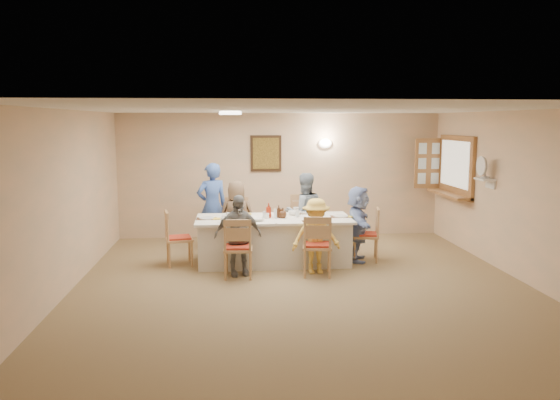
{
  "coord_description": "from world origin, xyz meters",
  "views": [
    {
      "loc": [
        -0.99,
        -7.47,
        2.34
      ],
      "look_at": [
        -0.2,
        1.4,
        1.05
      ],
      "focal_mm": 35.0,
      "sensor_mm": 36.0,
      "label": 1
    }
  ],
  "objects": [
    {
      "name": "placemat_fl",
      "position": [
        -0.91,
        0.94,
        0.76
      ],
      "size": [
        0.35,
        0.26,
        0.01
      ],
      "primitive_type": "cube",
      "color": "#472B19",
      "rests_on": "dining_table"
    },
    {
      "name": "ground",
      "position": [
        0.0,
        0.0,
        0.0
      ],
      "size": [
        7.0,
        7.0,
        0.0
      ],
      "primitive_type": "plane",
      "color": "brown"
    },
    {
      "name": "bowl_a",
      "position": [
        -0.58,
        1.1,
        0.78
      ],
      "size": [
        0.29,
        0.29,
        0.05
      ],
      "primitive_type": "imported",
      "rotation": [
        0.0,
        0.0,
        0.26
      ],
      "color": "white",
      "rests_on": "dining_table"
    },
    {
      "name": "chair_back_left",
      "position": [
        -0.91,
        2.16,
        0.49
      ],
      "size": [
        0.47,
        0.47,
        0.98
      ],
      "primitive_type": null,
      "rotation": [
        0.0,
        0.0,
        0.0
      ],
      "color": "tan",
      "rests_on": "ground"
    },
    {
      "name": "shutter_door",
      "position": [
        2.95,
        3.16,
        1.5
      ],
      "size": [
        0.55,
        0.04,
        1.0
      ],
      "primitive_type": "cube",
      "color": "#965D36",
      "rests_on": "room_walls"
    },
    {
      "name": "plate_fr",
      "position": [
        0.29,
        0.94,
        0.77
      ],
      "size": [
        0.25,
        0.25,
        0.02
      ],
      "primitive_type": "cylinder",
      "color": "white",
      "rests_on": "dining_table"
    },
    {
      "name": "napkin_bl",
      "position": [
        -0.73,
        1.73,
        0.77
      ],
      "size": [
        0.13,
        0.13,
        0.01
      ],
      "primitive_type": "cube",
      "color": "yellow",
      "rests_on": "dining_table"
    },
    {
      "name": "drinking_glass",
      "position": [
        -0.46,
        1.41,
        0.82
      ],
      "size": [
        0.06,
        0.06,
        0.09
      ],
      "primitive_type": "cylinder",
      "color": "silver",
      "rests_on": "dining_table"
    },
    {
      "name": "diner_front_right",
      "position": [
        0.29,
        0.68,
        0.58
      ],
      "size": [
        0.83,
        0.56,
        1.17
      ],
      "primitive_type": "imported",
      "rotation": [
        0.0,
        0.0,
        0.08
      ],
      "color": "#FECB52",
      "rests_on": "ground"
    },
    {
      "name": "wall_picture",
      "position": [
        -0.3,
        3.46,
        1.7
      ],
      "size": [
        0.62,
        0.05,
        0.72
      ],
      "color": "black",
      "rests_on": "room_walls"
    },
    {
      "name": "chair_back_right",
      "position": [
        0.29,
        2.16,
        0.51
      ],
      "size": [
        0.51,
        0.51,
        1.02
      ],
      "primitive_type": null,
      "rotation": [
        0.0,
        0.0,
        -0.04
      ],
      "color": "tan",
      "rests_on": "ground"
    },
    {
      "name": "plate_bl",
      "position": [
        -0.91,
        1.78,
        0.77
      ],
      "size": [
        0.26,
        0.26,
        0.02
      ],
      "primitive_type": "cylinder",
      "color": "white",
      "rests_on": "dining_table"
    },
    {
      "name": "napkin_br",
      "position": [
        0.47,
        1.73,
        0.77
      ],
      "size": [
        0.14,
        0.14,
        0.01
      ],
      "primitive_type": "cube",
      "color": "yellow",
      "rests_on": "dining_table"
    },
    {
      "name": "ceiling_light",
      "position": [
        -1.0,
        1.5,
        2.47
      ],
      "size": [
        0.36,
        0.36,
        0.05
      ],
      "primitive_type": "cylinder",
      "color": "white",
      "rests_on": "room_walls"
    },
    {
      "name": "plate_re",
      "position": [
        0.81,
        1.36,
        0.77
      ],
      "size": [
        0.25,
        0.25,
        0.02
      ],
      "primitive_type": "cylinder",
      "color": "white",
      "rests_on": "dining_table"
    },
    {
      "name": "plate_fl",
      "position": [
        -0.91,
        0.94,
        0.77
      ],
      "size": [
        0.24,
        0.24,
        0.02
      ],
      "primitive_type": "cylinder",
      "color": "white",
      "rests_on": "dining_table"
    },
    {
      "name": "placemat_le",
      "position": [
        -1.41,
        1.36,
        0.76
      ],
      "size": [
        0.33,
        0.24,
        0.01
      ],
      "primitive_type": "cube",
      "color": "#472B19",
      "rests_on": "dining_table"
    },
    {
      "name": "teacup_a",
      "position": [
        -1.13,
        1.03,
        0.8
      ],
      "size": [
        0.17,
        0.17,
        0.08
      ],
      "primitive_type": "imported",
      "rotation": [
        0.0,
        0.0,
        0.41
      ],
      "color": "white",
      "rests_on": "dining_table"
    },
    {
      "name": "bowl_b",
      "position": [
        0.06,
        1.61,
        0.79
      ],
      "size": [
        0.35,
        0.35,
        0.07
      ],
      "primitive_type": "imported",
      "rotation": [
        0.0,
        0.0,
        -0.36
      ],
      "color": "white",
      "rests_on": "dining_table"
    },
    {
      "name": "room_walls",
      "position": [
        0.0,
        0.0,
        1.51
      ],
      "size": [
        7.0,
        7.0,
        7.0
      ],
      "color": "#BFA98C",
      "rests_on": "ground"
    },
    {
      "name": "condiment_ketchup",
      "position": [
        -0.39,
        1.37,
        0.88
      ],
      "size": [
        0.13,
        0.13,
        0.25
      ],
      "primitive_type": "imported",
      "rotation": [
        0.0,
        0.0,
        -0.16
      ],
      "color": "#A1230D",
      "rests_on": "dining_table"
    },
    {
      "name": "napkin_re",
      "position": [
        0.99,
        1.31,
        0.77
      ],
      "size": [
        0.13,
        0.13,
        0.01
      ],
      "primitive_type": "cube",
      "color": "yellow",
      "rests_on": "dining_table"
    },
    {
      "name": "condiment_brown",
      "position": [
        -0.22,
        1.39,
        0.86
      ],
      "size": [
        0.1,
        0.1,
        0.2
      ],
      "primitive_type": "imported",
      "rotation": [
        0.0,
        0.0,
        -0.02
      ],
      "color": "#422311",
      "rests_on": "dining_table"
    },
    {
      "name": "condiment_malt",
      "position": [
        -0.16,
        1.33,
        0.84
      ],
      "size": [
        0.23,
        0.23,
        0.17
      ],
      "primitive_type": "imported",
      "rotation": [
        0.0,
        0.0,
        -0.4
      ],
      "color": "#422311",
      "rests_on": "dining_table"
    },
    {
      "name": "chair_front_left",
      "position": [
        -0.91,
        0.56,
        0.46
      ],
      "size": [
        0.47,
        0.47,
        0.93
      ],
      "primitive_type": null,
      "rotation": [
        0.0,
        0.0,
        3.09
      ],
      "color": "tan",
      "rests_on": "ground"
    },
    {
      "name": "napkin_fr",
      "position": [
        0.47,
        0.89,
        0.77
      ],
      "size": [
        0.15,
        0.15,
        0.01
      ],
      "primitive_type": "cube",
      "color": "yellow",
      "rests_on": "dining_table"
    },
    {
      "name": "placemat_bl",
      "position": [
        -0.91,
        1.78,
        0.76
      ],
      "size": [
        0.36,
        0.27,
        0.01
      ],
      "primitive_type": "cube",
      "color": "#472B19",
      "rests_on": "dining_table"
    },
    {
      "name": "serving_hatch",
      "position": [
        3.21,
        2.4,
        1.5
      ],
      "size": [
        0.06,
        1.5,
        1.15
      ],
      "primitive_type": "cube",
      "color": "#965D36",
      "rests_on": "room_walls"
    },
    {
      "name": "teacup_b",
      "position": [
        0.12,
        1.85,
        0.81
      ],
      "size": [
        0.16,
        0.16,
        0.09
      ],
      "primitive_type": "imported",
      "rotation": [
        0.0,
        0.0,
        0.3
      ],
      "color": "white",
      "rests_on": "dining_table"
    },
    {
      "name": "caregiver",
      "position": [
        -1.36,
        2.51,
        0.79
      ],
      "size": [
        0.84,
        0.77,
        1.59
      ],
      "primitive_type": "imported",
      "rotation": [
        0.0,
        0.0,
        3.52
      ],
      "color": "#3E61B8",
      "rests_on": "ground"
    },
    {
      "name": "diner_back_right",
      "position": [
        0.29,
        2.04,
        0.72
      ],
      "size": [
        0.88,
        0.77,
        1.43
      ],
      "primitive_type": "imported",
      "rotation": [
        0.0,
        0.0,
        3.31
      ],
      "color": "gray",
      "rests_on": "ground"
    },
    {
      "name": "diner_right_end",
      "position": [
        1.11,
        1.36,
        0.63
      ],
      "size": [
        1.32,
        0.84,
        1.27
      ],
      "primitive_type": "imported",
      "rotation": [
        0.0,
        0.0,
        1.37
      ],
      "color": "#8BA1D9",
      "rests_on": "ground"
    },
    {
      "name": "placemat_br",
      "position": [
        0.29,
        1.78,
        0.76
      ],
      "size": [
        0.36,
        0.27,
        0.01
      ],
      "primitive_type": "cube",
      "color": "#472B19",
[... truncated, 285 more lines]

